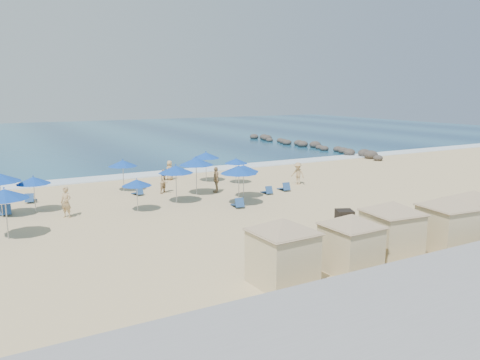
% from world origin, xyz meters
% --- Properties ---
extents(ground, '(160.00, 160.00, 0.00)m').
position_xyz_m(ground, '(0.00, 0.00, 0.00)').
color(ground, '#CDB382').
rests_on(ground, ground).
extents(ocean, '(160.00, 80.00, 0.06)m').
position_xyz_m(ocean, '(0.00, 55.00, 0.03)').
color(ocean, navy).
rests_on(ocean, ground).
extents(surf_line, '(160.00, 2.50, 0.08)m').
position_xyz_m(surf_line, '(0.00, 15.50, 0.04)').
color(surf_line, white).
rests_on(surf_line, ground).
extents(seawall, '(160.00, 6.10, 1.22)m').
position_xyz_m(seawall, '(0.00, -13.50, 0.65)').
color(seawall, gray).
rests_on(seawall, ground).
extents(rock_jetty, '(2.56, 26.66, 0.96)m').
position_xyz_m(rock_jetty, '(24.01, 24.90, 0.36)').
color(rock_jetty, '#2D2826').
rests_on(rock_jetty, ground).
extents(trash_bin, '(1.13, 1.13, 0.86)m').
position_xyz_m(trash_bin, '(3.99, -4.68, 0.43)').
color(trash_bin, black).
rests_on(trash_bin, ground).
extents(cabana_0, '(4.46, 4.46, 2.80)m').
position_xyz_m(cabana_0, '(-3.29, -9.47, 1.60)').
color(cabana_0, '#CEBA8D').
rests_on(cabana_0, ground).
extents(cabana_1, '(4.15, 4.15, 2.60)m').
position_xyz_m(cabana_1, '(-0.21, -9.73, 1.49)').
color(cabana_1, '#CEBA8D').
rests_on(cabana_1, ground).
extents(cabana_2, '(4.37, 4.37, 2.75)m').
position_xyz_m(cabana_2, '(2.45, -9.36, 1.58)').
color(cabana_2, '#CEBA8D').
rests_on(cabana_2, ground).
extents(cabana_3, '(4.38, 4.38, 2.76)m').
position_xyz_m(cabana_3, '(5.36, -9.91, 1.58)').
color(cabana_3, '#CEBA8D').
rests_on(cabana_3, ground).
extents(cabana_4, '(4.21, 4.21, 2.66)m').
position_xyz_m(cabana_4, '(7.81, -9.43, 1.52)').
color(cabana_4, '#CEBA8D').
rests_on(cabana_4, ground).
extents(umbrella_0, '(1.97, 1.97, 2.24)m').
position_xyz_m(umbrella_0, '(-10.13, 6.42, 1.94)').
color(umbrella_0, '#A5A8AD').
rests_on(umbrella_0, ground).
extents(umbrella_1, '(2.27, 2.27, 2.59)m').
position_xyz_m(umbrella_1, '(-11.87, 1.58, 2.24)').
color(umbrella_1, '#A5A8AD').
rests_on(umbrella_1, ground).
extents(umbrella_3, '(1.79, 1.79, 2.04)m').
position_xyz_m(umbrella_3, '(-4.77, 3.66, 1.77)').
color(umbrella_3, '#A5A8AD').
rests_on(umbrella_3, ground).
extents(umbrella_4, '(2.08, 2.08, 2.36)m').
position_xyz_m(umbrella_4, '(-3.90, 9.81, 2.05)').
color(umbrella_4, '#A5A8AD').
rests_on(umbrella_4, ground).
extents(umbrella_5, '(2.25, 2.25, 2.56)m').
position_xyz_m(umbrella_5, '(-1.95, 4.51, 2.22)').
color(umbrella_5, '#A5A8AD').
rests_on(umbrella_5, ground).
extents(umbrella_6, '(2.34, 2.34, 2.66)m').
position_xyz_m(umbrella_6, '(1.24, 1.99, 2.31)').
color(umbrella_6, '#A5A8AD').
rests_on(umbrella_6, ground).
extents(umbrella_7, '(2.39, 2.39, 2.72)m').
position_xyz_m(umbrella_7, '(0.18, 6.13, 2.36)').
color(umbrella_7, '#A5A8AD').
rests_on(umbrella_7, ground).
extents(umbrella_8, '(2.06, 2.06, 2.34)m').
position_xyz_m(umbrella_8, '(2.57, 3.73, 2.03)').
color(umbrella_8, '#A5A8AD').
rests_on(umbrella_8, ground).
extents(umbrella_9, '(2.16, 2.16, 2.46)m').
position_xyz_m(umbrella_9, '(2.84, 10.22, 2.13)').
color(umbrella_9, '#A5A8AD').
rests_on(umbrella_9, ground).
extents(umbrella_10, '(1.81, 1.81, 2.06)m').
position_xyz_m(umbrella_10, '(4.55, 8.39, 1.78)').
color(umbrella_10, '#A5A8AD').
rests_on(umbrella_10, ground).
extents(beach_chair_0, '(0.63, 1.32, 0.71)m').
position_xyz_m(beach_chair_0, '(-11.72, 6.60, 0.25)').
color(beach_chair_0, navy).
rests_on(beach_chair_0, ground).
extents(beach_chair_1, '(0.84, 1.30, 0.66)m').
position_xyz_m(beach_chair_1, '(-10.14, 9.37, 0.23)').
color(beach_chair_1, navy).
rests_on(beach_chair_1, ground).
extents(beach_chair_2, '(0.60, 1.15, 0.61)m').
position_xyz_m(beach_chair_2, '(-3.40, 8.09, 0.21)').
color(beach_chair_2, navy).
rests_on(beach_chair_2, ground).
extents(beach_chair_3, '(0.76, 1.30, 0.67)m').
position_xyz_m(beach_chair_3, '(0.96, 1.61, 0.23)').
color(beach_chair_3, navy).
rests_on(beach_chair_3, ground).
extents(beach_chair_4, '(0.62, 1.16, 0.61)m').
position_xyz_m(beach_chair_4, '(4.65, 4.01, 0.21)').
color(beach_chair_4, navy).
rests_on(beach_chair_4, ground).
extents(beach_chair_5, '(0.69, 1.27, 0.66)m').
position_xyz_m(beach_chair_5, '(6.32, 4.32, 0.23)').
color(beach_chair_5, navy).
rests_on(beach_chair_5, ground).
extents(beachgoer_0, '(0.76, 0.77, 1.79)m').
position_xyz_m(beachgoer_0, '(-8.70, 4.32, 0.89)').
color(beachgoer_0, tan).
rests_on(beachgoer_0, ground).
extents(beachgoer_1, '(1.03, 0.97, 1.69)m').
position_xyz_m(beachgoer_1, '(-1.49, 7.84, 0.84)').
color(beachgoer_1, tan).
rests_on(beachgoer_1, ground).
extents(beachgoer_2, '(0.72, 1.16, 1.84)m').
position_xyz_m(beachgoer_2, '(1.76, 6.28, 0.92)').
color(beachgoer_2, tan).
rests_on(beachgoer_2, ground).
extents(beachgoer_3, '(1.00, 1.27, 1.72)m').
position_xyz_m(beachgoer_3, '(8.56, 5.78, 0.86)').
color(beachgoer_3, tan).
rests_on(beachgoer_3, ground).
extents(beachgoer_4, '(0.91, 0.90, 1.59)m').
position_xyz_m(beachgoer_4, '(0.60, 12.41, 0.79)').
color(beachgoer_4, tan).
rests_on(beachgoer_4, ground).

